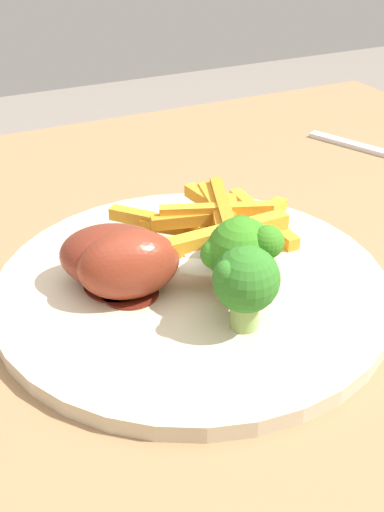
# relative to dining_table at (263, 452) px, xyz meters

# --- Properties ---
(dining_table) EXTENTS (0.92, 0.86, 0.72)m
(dining_table) POSITION_rel_dining_table_xyz_m (0.00, 0.00, 0.00)
(dining_table) COLOR #8E6B47
(dining_table) RESTS_ON ground_plane
(dinner_plate) EXTENTS (0.29, 0.29, 0.01)m
(dinner_plate) POSITION_rel_dining_table_xyz_m (-0.07, -0.03, 0.12)
(dinner_plate) COLOR beige
(dinner_plate) RESTS_ON dining_table
(broccoli_floret_front) EXTENTS (0.04, 0.05, 0.06)m
(broccoli_floret_front) POSITION_rel_dining_table_xyz_m (-0.04, -0.01, 0.16)
(broccoli_floret_front) COLOR #89A253
(broccoli_floret_front) RESTS_ON dinner_plate
(broccoli_floret_middle) EXTENTS (0.05, 0.04, 0.06)m
(broccoli_floret_middle) POSITION_rel_dining_table_xyz_m (-0.01, -0.02, 0.16)
(broccoli_floret_middle) COLOR #88A756
(broccoli_floret_middle) RESTS_ON dinner_plate
(broccoli_floret_back) EXTENTS (0.05, 0.05, 0.07)m
(broccoli_floret_back) POSITION_rel_dining_table_xyz_m (-0.03, -0.01, 0.17)
(broccoli_floret_back) COLOR #88AC50
(broccoli_floret_back) RESTS_ON dinner_plate
(carrot_fries_pile) EXTENTS (0.12, 0.14, 0.04)m
(carrot_fries_pile) POSITION_rel_dining_table_xyz_m (-0.10, 0.01, 0.15)
(carrot_fries_pile) COLOR orange
(carrot_fries_pile) RESTS_ON dinner_plate
(chicken_drumstick_near) EXTENTS (0.05, 0.12, 0.05)m
(chicken_drumstick_near) POSITION_rel_dining_table_xyz_m (-0.07, -0.07, 0.15)
(chicken_drumstick_near) COLOR #5B1C11
(chicken_drumstick_near) RESTS_ON dinner_plate
(chicken_drumstick_far) EXTENTS (0.11, 0.13, 0.04)m
(chicken_drumstick_far) POSITION_rel_dining_table_xyz_m (-0.08, -0.07, 0.15)
(chicken_drumstick_far) COLOR #521910
(chicken_drumstick_far) RESTS_ON dinner_plate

